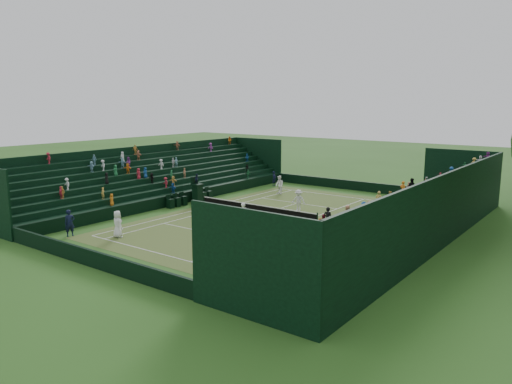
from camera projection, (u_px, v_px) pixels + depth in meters
ground at (256, 216)px, 41.08m from camera, size 160.00×160.00×0.00m
court_surface at (256, 216)px, 41.08m from camera, size 12.97×26.77×0.01m
perimeter_wall_north at (345, 184)px, 53.48m from camera, size 17.17×0.20×1.00m
perimeter_wall_south at (89, 258)px, 28.50m from camera, size 17.17×0.20×1.00m
perimeter_wall_east at (350, 225)px, 35.98m from camera, size 0.20×31.77×1.00m
perimeter_wall_west at (183, 198)px, 46.00m from camera, size 0.20×31.77×1.00m
north_grandstand at (407, 219)px, 33.32m from camera, size 6.60×32.00×4.90m
south_grandstand at (152, 182)px, 48.28m from camera, size 6.60×32.00×4.90m
tennis_net at (256, 210)px, 40.99m from camera, size 11.67×0.10×1.06m
umpire_chair at (197, 191)px, 45.41m from camera, size 0.90×0.90×2.83m
courtside_chairs at (190, 199)px, 45.94m from camera, size 0.55×5.52×1.19m
player_near_west at (118, 224)px, 34.43m from camera, size 1.01×0.75×1.89m
player_near_east at (243, 215)px, 37.30m from camera, size 0.81×0.78×1.87m
player_far_west at (279, 185)px, 50.48m from camera, size 1.13×1.03×1.89m
player_far_east at (299, 200)px, 42.81m from camera, size 1.32×0.93×1.85m
line_judge_north at (274, 179)px, 55.39m from camera, size 0.42×0.62×1.65m
line_judge_south at (70, 223)px, 34.75m from camera, size 0.68×0.81×1.89m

